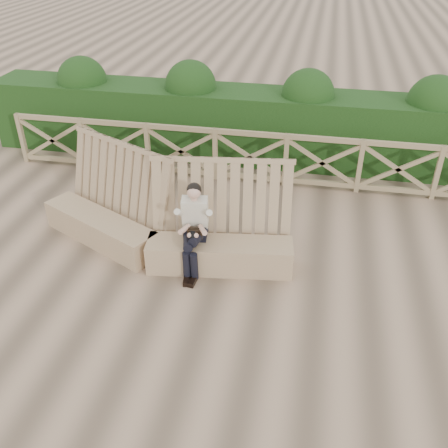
# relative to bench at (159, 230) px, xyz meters

# --- Properties ---
(ground) EXTENTS (60.00, 60.00, 0.00)m
(ground) POSITION_rel_bench_xyz_m (1.04, -0.78, -0.41)
(ground) COLOR brown
(ground) RESTS_ON ground
(bench) EXTENTS (4.34, 1.68, 1.61)m
(bench) POSITION_rel_bench_xyz_m (0.00, 0.00, 0.00)
(bench) COLOR #937854
(bench) RESTS_ON ground
(woman) EXTENTS (0.42, 0.85, 1.41)m
(woman) POSITION_rel_bench_xyz_m (0.65, -0.28, 0.36)
(woman) COLOR black
(woman) RESTS_ON ground
(guardrail) EXTENTS (10.10, 0.09, 1.10)m
(guardrail) POSITION_rel_bench_xyz_m (1.04, 2.72, 0.15)
(guardrail) COLOR olive
(guardrail) RESTS_ON ground
(hedge) EXTENTS (12.00, 1.20, 1.50)m
(hedge) POSITION_rel_bench_xyz_m (1.04, 3.92, 0.34)
(hedge) COLOR black
(hedge) RESTS_ON ground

